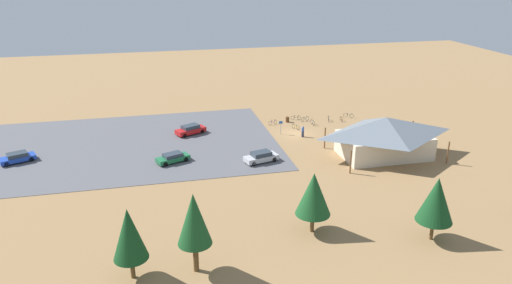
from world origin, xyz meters
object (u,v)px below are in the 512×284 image
Objects in this scene: pine_west at (436,200)px; bicycle_teal_yard_front at (305,119)px; bicycle_orange_edge_south at (341,119)px; car_green_near_entry at (173,158)px; car_silver_far_end at (261,157)px; bicycle_purple_back_row at (273,122)px; bicycle_silver_lone_east at (329,119)px; visitor_crossing_yard at (303,131)px; car_red_second_row at (191,130)px; pine_far_west at (129,234)px; pine_midwest at (194,219)px; bicycle_yellow_yard_center at (296,127)px; bicycle_green_yard_right at (349,115)px; lot_sign at (281,125)px; bicycle_black_edge_north at (296,118)px; pine_far_east at (314,194)px; trash_bin at (287,120)px; bike_pavilion at (385,134)px; bicycle_white_near_porch at (313,123)px.

bicycle_teal_yard_front is at bearing -89.95° from pine_west.
car_green_near_entry is at bearing 22.09° from bicycle_orange_edge_south.
pine_west is 25.30m from car_silver_far_end.
car_silver_far_end is (5.64, 15.06, 0.39)m from bicycle_purple_back_row.
visitor_crossing_yard reaches higher than bicycle_silver_lone_east.
pine_far_west is at bearing 76.46° from car_red_second_row.
bicycle_yellow_yard_center is at bearing -119.94° from pine_midwest.
pine_west reaches higher than bicycle_green_yard_right.
lot_sign is 0.30× the size of pine_midwest.
car_red_second_row is at bearing 10.74° from bicycle_black_edge_north.
bicycle_teal_yard_front is 1.01× the size of bicycle_purple_back_row.
bicycle_silver_lone_east is 3.98m from bicycle_teal_yard_front.
pine_midwest is at bearing 62.74° from lot_sign.
bicycle_purple_back_row is (-4.94, -33.46, -3.73)m from pine_far_east.
pine_far_east is at bearing 72.63° from bicycle_teal_yard_front.
bicycle_yellow_yard_center is (-0.24, 3.79, -0.10)m from trash_bin.
pine_far_east is 31.56m from bicycle_yellow_yard_center.
car_red_second_row is (18.05, 3.42, 0.41)m from bicycle_black_edge_north.
lot_sign is 33.18m from pine_west.
car_green_near_entry is (19.98, 9.43, 0.33)m from bicycle_yellow_yard_center.
bicycle_black_edge_north is at bearing -100.56° from visitor_crossing_yard.
visitor_crossing_yard reaches higher than bicycle_yellow_yard_center.
bicycle_yellow_yard_center is (-25.03, -34.03, -3.83)m from pine_far_west.
bike_pavilion is 2.91× the size of car_silver_far_end.
lot_sign is 0.34× the size of pine_far_west.
bicycle_black_edge_north is at bearing -169.26° from car_red_second_row.
lot_sign is 0.46× the size of car_silver_far_end.
car_red_second_row is at bearing -16.94° from visitor_crossing_yard.
trash_bin is 0.56× the size of bicycle_silver_lone_east.
pine_far_west is at bearing 49.28° from bicycle_silver_lone_east.
car_green_near_entry reaches higher than bicycle_yellow_yard_center.
bicycle_orange_edge_south is at bearing -91.30° from bike_pavilion.
bicycle_black_edge_north is at bearing -104.99° from pine_far_east.
lot_sign is at bearing 26.88° from bicycle_white_near_porch.
bike_pavilion is 2.16× the size of pine_far_west.
bicycle_black_edge_north is 8.60m from visitor_crossing_yard.
bicycle_orange_edge_south is at bearing -99.13° from pine_west.
pine_far_east is 35.79m from bicycle_teal_yard_front.
bicycle_teal_yard_front reaches higher than bicycle_purple_back_row.
pine_west is 38.12m from bicycle_teal_yard_front.
bicycle_black_edge_north is 0.36× the size of car_silver_far_end.
bicycle_orange_edge_south is at bearing -116.93° from pine_far_east.
bicycle_orange_edge_south is (-5.87, -36.49, -3.84)m from pine_west.
trash_bin is 0.56× the size of bicycle_purple_back_row.
pine_far_east is at bearing 75.01° from bicycle_black_edge_north.
bicycle_yellow_yard_center is at bearing -90.69° from visitor_crossing_yard.
bicycle_teal_yard_front is (0.03, -37.93, -3.82)m from pine_west.
bike_pavilion reaches higher than bicycle_purple_back_row.
bicycle_yellow_yard_center is at bearing -125.62° from car_silver_far_end.
pine_far_east is (16.17, 16.82, 1.01)m from bike_pavilion.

